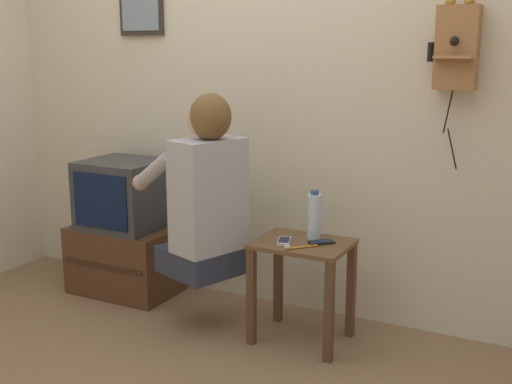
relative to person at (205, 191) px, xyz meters
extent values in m
plane|color=#846647|center=(0.13, -0.53, -0.75)|extent=(14.00, 14.00, 0.00)
cube|color=beige|center=(0.13, 0.53, 0.53)|extent=(6.80, 0.05, 2.55)
cube|color=brown|center=(0.50, 0.11, -0.24)|extent=(0.46, 0.36, 0.02)
cube|color=#523822|center=(0.29, -0.05, -0.50)|extent=(0.04, 0.04, 0.50)
cube|color=#523822|center=(0.70, -0.05, -0.50)|extent=(0.04, 0.04, 0.50)
cube|color=#523822|center=(0.29, 0.26, -0.50)|extent=(0.04, 0.04, 0.50)
cube|color=#523822|center=(0.70, 0.26, -0.50)|extent=(0.04, 0.04, 0.50)
cube|color=#2D3347|center=(-0.04, 0.01, -0.37)|extent=(0.45, 0.44, 0.14)
cube|color=#ADADB2|center=(0.03, -0.01, -0.02)|extent=(0.33, 0.41, 0.57)
sphere|color=tan|center=(0.03, -0.01, 0.37)|extent=(0.20, 0.20, 0.20)
ellipsoid|color=brown|center=(0.05, -0.02, 0.38)|extent=(0.26, 0.27, 0.23)
cylinder|color=#ADADB2|center=(-0.26, -0.07, 0.10)|extent=(0.32, 0.18, 0.24)
cylinder|color=#ADADB2|center=(-0.15, 0.22, 0.10)|extent=(0.32, 0.18, 0.24)
sphere|color=tan|center=(-0.39, -0.02, 0.01)|extent=(0.09, 0.09, 0.09)
sphere|color=tan|center=(-0.28, 0.26, 0.01)|extent=(0.09, 0.09, 0.09)
cube|color=#51331E|center=(-0.72, 0.24, -0.54)|extent=(0.62, 0.41, 0.41)
cube|color=#392315|center=(-0.72, 0.03, -0.52)|extent=(0.56, 0.01, 0.02)
cube|color=#38383A|center=(-0.72, 0.24, -0.14)|extent=(0.46, 0.42, 0.40)
cube|color=#0C1938|center=(-0.72, 0.03, -0.14)|extent=(0.38, 0.01, 0.32)
cube|color=#9E6B3D|center=(1.11, 0.45, 0.71)|extent=(0.19, 0.11, 0.39)
cube|color=#9E6B3D|center=(1.11, 0.36, 0.66)|extent=(0.17, 0.07, 0.03)
sphere|color=#B79338|center=(1.07, 0.43, 0.93)|extent=(0.05, 0.05, 0.05)
cone|color=black|center=(1.11, 0.34, 0.74)|extent=(0.04, 0.05, 0.04)
cylinder|color=black|center=(0.99, 0.45, 0.69)|extent=(0.03, 0.03, 0.09)
cylinder|color=black|center=(1.10, 0.43, 0.42)|extent=(0.04, 0.04, 0.22)
cylinder|color=black|center=(1.12, 0.43, 0.24)|extent=(0.07, 0.06, 0.19)
cube|color=#2D2823|center=(-0.72, 0.49, 0.98)|extent=(0.31, 0.02, 0.40)
cube|color=gray|center=(-0.72, 0.47, 0.98)|extent=(0.26, 0.01, 0.34)
cube|color=silver|center=(0.42, 0.06, -0.22)|extent=(0.10, 0.14, 0.01)
cube|color=black|center=(0.42, 0.06, -0.21)|extent=(0.08, 0.11, 0.00)
cube|color=black|center=(0.59, 0.13, -0.22)|extent=(0.13, 0.13, 0.01)
cube|color=black|center=(0.59, 0.13, -0.21)|extent=(0.10, 0.10, 0.00)
cylinder|color=silver|center=(0.52, 0.19, -0.11)|extent=(0.07, 0.07, 0.23)
cylinder|color=#2D4C8C|center=(0.52, 0.19, 0.01)|extent=(0.04, 0.04, 0.02)
cylinder|color=orange|center=(0.53, 0.01, -0.22)|extent=(0.12, 0.13, 0.01)
cube|color=white|center=(0.48, -0.05, -0.21)|extent=(0.03, 0.03, 0.01)
camera|label=1|loc=(1.68, -2.70, 0.71)|focal=45.00mm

